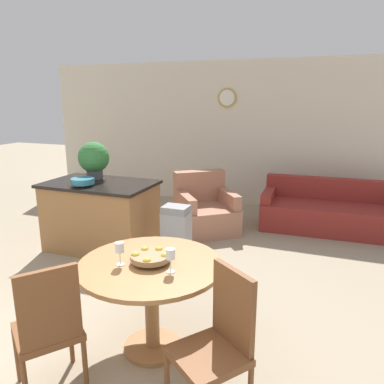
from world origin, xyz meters
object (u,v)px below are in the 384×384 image
at_px(wine_glass_right, 170,255).
at_px(teal_bowl, 83,181).
at_px(trash_bin, 176,234).
at_px(potted_plant, 94,159).
at_px(couch, 333,213).
at_px(fruit_bowl, 150,257).
at_px(dining_chair_near_right, 219,339).
at_px(wine_glass_left, 120,248).
at_px(kitchen_island, 101,216).
at_px(dining_table, 151,283).
at_px(dining_chair_near_left, 48,325).
at_px(armchair, 205,211).

height_order(wine_glass_right, teal_bowl, teal_bowl).
bearing_deg(trash_bin, wine_glass_right, -68.06).
xyz_separation_m(potted_plant, couch, (3.16, 1.73, -0.94)).
height_order(fruit_bowl, potted_plant, potted_plant).
height_order(dining_chair_near_right, wine_glass_left, dining_chair_near_right).
relative_size(wine_glass_left, wine_glass_right, 1.00).
xyz_separation_m(wine_glass_right, trash_bin, (-0.70, 1.75, -0.55)).
bearing_deg(kitchen_island, dining_chair_near_right, -42.59).
bearing_deg(wine_glass_right, dining_table, 156.31).
height_order(dining_chair_near_left, dining_chair_near_right, same).
distance_m(fruit_bowl, kitchen_island, 2.37).
bearing_deg(trash_bin, couch, 46.89).
xyz_separation_m(wine_glass_left, trash_bin, (-0.29, 1.77, -0.55)).
bearing_deg(teal_bowl, dining_chair_near_left, -59.21).
xyz_separation_m(kitchen_island, potted_plant, (-0.19, 0.19, 0.74)).
bearing_deg(fruit_bowl, trash_bin, 106.50).
relative_size(kitchen_island, teal_bowl, 4.89).
relative_size(dining_chair_near_left, kitchen_island, 0.69).
xyz_separation_m(dining_table, dining_chair_near_left, (-0.42, -0.69, -0.05)).
relative_size(wine_glass_right, armchair, 0.15).
bearing_deg(dining_chair_near_right, couch, -61.98).
distance_m(potted_plant, couch, 3.73).
bearing_deg(wine_glass_left, dining_chair_near_left, -111.26).
relative_size(dining_chair_near_right, wine_glass_right, 5.41).
bearing_deg(dining_table, kitchen_island, 133.67).
height_order(dining_table, dining_chair_near_left, dining_chair_near_left).
xyz_separation_m(dining_table, trash_bin, (-0.49, 1.65, -0.24)).
xyz_separation_m(dining_chair_near_right, wine_glass_right, (-0.47, 0.33, 0.36)).
distance_m(fruit_bowl, wine_glass_left, 0.25).
distance_m(dining_table, trash_bin, 1.74).
bearing_deg(wine_glass_right, fruit_bowl, 155.84).
xyz_separation_m(dining_chair_near_left, wine_glass_right, (0.64, 0.59, 0.36)).
bearing_deg(armchair, teal_bowl, -167.01).
bearing_deg(wine_glass_left, potted_plant, 128.89).
bearing_deg(potted_plant, dining_chair_near_left, -61.56).
bearing_deg(dining_chair_near_right, fruit_bowl, 5.59).
height_order(wine_glass_right, armchair, wine_glass_right).
xyz_separation_m(kitchen_island, couch, (2.97, 1.92, -0.20)).
bearing_deg(kitchen_island, fruit_bowl, -46.32).
bearing_deg(wine_glass_right, wine_glass_left, -176.82).
xyz_separation_m(teal_bowl, trash_bin, (1.21, 0.19, -0.63)).
height_order(dining_chair_near_left, wine_glass_left, dining_chair_near_left).
distance_m(dining_chair_near_left, wine_glass_right, 0.94).
distance_m(dining_chair_near_left, armchair, 3.60).
height_order(dining_chair_near_left, teal_bowl, teal_bowl).
distance_m(kitchen_island, armchair, 1.63).
xyz_separation_m(wine_glass_right, kitchen_island, (-1.83, 1.79, -0.44)).
relative_size(teal_bowl, potted_plant, 0.58).
bearing_deg(armchair, wine_glass_right, -113.87).
xyz_separation_m(dining_table, armchair, (-0.53, 2.90, -0.30)).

